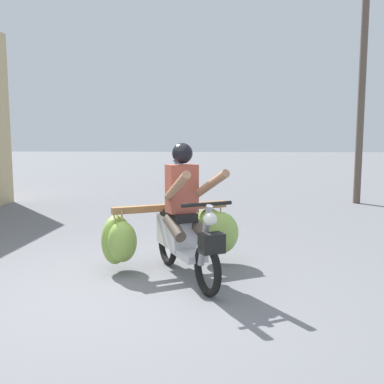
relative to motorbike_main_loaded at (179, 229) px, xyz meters
The scene contains 4 objects.
ground_plane 1.19m from the motorbike_main_loaded, 119.46° to the right, with size 120.00×120.00×0.00m, color slate.
motorbike_main_loaded is the anchor object (origin of this frame).
motorbike_distant_ahead_left 10.07m from the motorbike_main_loaded, 96.35° to the left, with size 0.56×1.61×1.40m.
utility_pole 7.82m from the motorbike_main_loaded, 56.78° to the left, with size 0.18×0.18×6.94m, color brown.
Camera 1 is at (1.09, -4.11, 1.60)m, focal length 39.28 mm.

